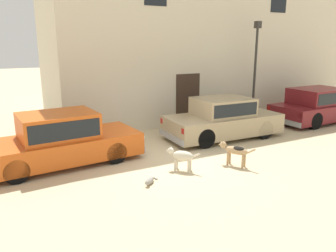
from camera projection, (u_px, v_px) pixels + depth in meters
ground_plane at (167, 157)px, 9.86m from camera, size 80.00×80.00×0.00m
parked_sedan_nearest at (60, 139)px, 9.18m from camera, size 4.58×2.09×1.46m
parked_sedan_second at (223, 118)px, 11.76m from camera, size 4.31×1.89×1.44m
parked_sedan_third at (319, 105)px, 14.15m from camera, size 4.59×1.95×1.45m
apartment_block at (199, 32)px, 16.04m from camera, size 14.29×5.13×7.66m
stray_dog_spotted at (181, 156)px, 8.76m from camera, size 0.69×0.74×0.63m
stray_dog_tan at (235, 150)px, 9.09m from camera, size 0.58×0.98×0.67m
stray_cat at (150, 181)px, 8.00m from camera, size 0.46×0.52×0.17m
street_lamp at (256, 60)px, 13.66m from camera, size 0.22×0.22×4.16m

